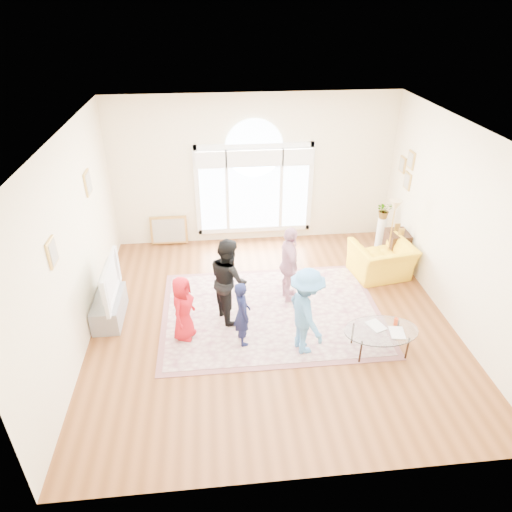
{
  "coord_description": "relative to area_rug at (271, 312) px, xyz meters",
  "views": [
    {
      "loc": [
        -0.9,
        -6.19,
        4.88
      ],
      "look_at": [
        -0.24,
        0.3,
        1.09
      ],
      "focal_mm": 32.0,
      "sensor_mm": 36.0,
      "label": 1
    }
  ],
  "objects": [
    {
      "name": "ground",
      "position": [
        -0.02,
        -0.17,
        -0.01
      ],
      "size": [
        6.0,
        6.0,
        0.0
      ],
      "primitive_type": "plane",
      "color": "brown",
      "rests_on": "ground"
    },
    {
      "name": "room_shell",
      "position": [
        -0.01,
        2.66,
        1.56
      ],
      "size": [
        6.0,
        6.0,
        6.0
      ],
      "color": "#F0E6BD",
      "rests_on": "ground"
    },
    {
      "name": "area_rug",
      "position": [
        0.0,
        0.0,
        0.0
      ],
      "size": [
        3.6,
        2.6,
        0.02
      ],
      "primitive_type": "cube",
      "color": "#C3AE9A",
      "rests_on": "ground"
    },
    {
      "name": "rug_border",
      "position": [
        0.0,
        0.0,
        -0.0
      ],
      "size": [
        3.8,
        2.8,
        0.01
      ],
      "primitive_type": "cube",
      "color": "#82504F",
      "rests_on": "ground"
    },
    {
      "name": "tv_console",
      "position": [
        -2.77,
        0.13,
        0.2
      ],
      "size": [
        0.45,
        1.0,
        0.42
      ],
      "primitive_type": "cube",
      "color": "gray",
      "rests_on": "ground"
    },
    {
      "name": "television",
      "position": [
        -2.77,
        0.13,
        0.75
      ],
      "size": [
        0.18,
        1.18,
        0.68
      ],
      "color": "black",
      "rests_on": "tv_console"
    },
    {
      "name": "coffee_table",
      "position": [
        1.53,
        -1.15,
        0.39
      ],
      "size": [
        1.15,
        0.74,
        0.54
      ],
      "rotation": [
        0.0,
        0.0,
        0.0
      ],
      "color": "silver",
      "rests_on": "ground"
    },
    {
      "name": "armchair",
      "position": [
        2.29,
        0.98,
        0.34
      ],
      "size": [
        1.22,
        1.11,
        0.7
      ],
      "primitive_type": "imported",
      "rotation": [
        0.0,
        0.0,
        3.31
      ],
      "color": "yellow",
      "rests_on": "ground"
    },
    {
      "name": "side_cabinet",
      "position": [
        2.76,
        1.45,
        0.34
      ],
      "size": [
        0.4,
        0.5,
        0.7
      ],
      "primitive_type": "cube",
      "color": "black",
      "rests_on": "ground"
    },
    {
      "name": "floor_lamp",
      "position": [
        2.49,
        1.2,
        1.27
      ],
      "size": [
        0.27,
        0.27,
        1.51
      ],
      "color": "black",
      "rests_on": "ground"
    },
    {
      "name": "plant_pedestal",
      "position": [
        2.68,
        2.13,
        0.34
      ],
      "size": [
        0.2,
        0.2,
        0.7
      ],
      "primitive_type": "cylinder",
      "color": "white",
      "rests_on": "ground"
    },
    {
      "name": "potted_plant",
      "position": [
        2.68,
        2.13,
        0.88
      ],
      "size": [
        0.36,
        0.32,
        0.37
      ],
      "primitive_type": "imported",
      "rotation": [
        0.0,
        0.0,
        0.1
      ],
      "color": "#33722D",
      "rests_on": "plant_pedestal"
    },
    {
      "name": "leaning_picture",
      "position": [
        -1.92,
        2.73,
        -0.01
      ],
      "size": [
        0.8,
        0.14,
        0.62
      ],
      "primitive_type": "cube",
      "rotation": [
        -0.14,
        0.0,
        0.0
      ],
      "color": "tan",
      "rests_on": "ground"
    },
    {
      "name": "child_red",
      "position": [
        -1.48,
        -0.49,
        0.56
      ],
      "size": [
        0.52,
        0.63,
        1.11
      ],
      "primitive_type": "imported",
      "rotation": [
        0.0,
        0.0,
        1.21
      ],
      "color": "#B6111B",
      "rests_on": "area_rug"
    },
    {
      "name": "child_navy",
      "position": [
        -0.56,
        -0.72,
        0.56
      ],
      "size": [
        0.34,
        0.45,
        1.11
      ],
      "primitive_type": "imported",
      "rotation": [
        0.0,
        0.0,
        1.78
      ],
      "color": "#12173D",
      "rests_on": "area_rug"
    },
    {
      "name": "child_black",
      "position": [
        -0.73,
        -0.02,
        0.75
      ],
      "size": [
        0.77,
        0.87,
        1.49
      ],
      "primitive_type": "imported",
      "rotation": [
        0.0,
        0.0,
        1.91
      ],
      "color": "black",
      "rests_on": "area_rug"
    },
    {
      "name": "child_pink",
      "position": [
        0.35,
        0.37,
        0.72
      ],
      "size": [
        0.41,
        0.86,
        1.43
      ],
      "primitive_type": "imported",
      "rotation": [
        0.0,
        0.0,
        1.65
      ],
      "color": "#CF92A7",
      "rests_on": "area_rug"
    },
    {
      "name": "child_blue",
      "position": [
        0.38,
        -0.99,
        0.73
      ],
      "size": [
        0.73,
        1.03,
        1.44
      ],
      "primitive_type": "imported",
      "rotation": [
        0.0,
        0.0,
        1.81
      ],
      "color": "#4683C1",
      "rests_on": "area_rug"
    }
  ]
}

